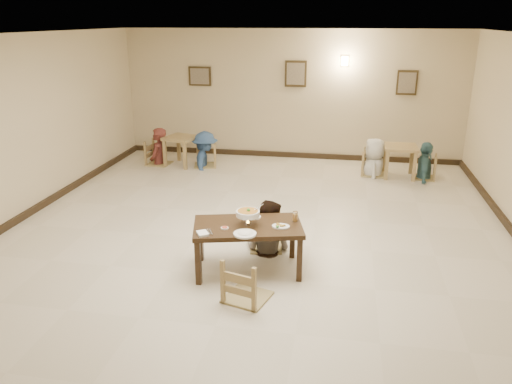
% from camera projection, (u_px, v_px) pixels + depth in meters
% --- Properties ---
extents(floor, '(10.00, 10.00, 0.00)m').
position_uv_depth(floor, '(252.00, 242.00, 7.58)').
color(floor, beige).
rests_on(floor, ground).
extents(ceiling, '(10.00, 10.00, 0.00)m').
position_uv_depth(ceiling, '(252.00, 35.00, 6.59)').
color(ceiling, white).
rests_on(ceiling, wall_back).
extents(wall_back, '(10.00, 0.00, 10.00)m').
position_uv_depth(wall_back, '(291.00, 95.00, 11.73)').
color(wall_back, beige).
rests_on(wall_back, floor).
extents(baseboard_back, '(8.00, 0.06, 0.12)m').
position_uv_depth(baseboard_back, '(290.00, 155.00, 12.18)').
color(baseboard_back, black).
rests_on(baseboard_back, floor).
extents(baseboard_left, '(0.06, 10.00, 0.12)m').
position_uv_depth(baseboard_left, '(16.00, 221.00, 8.22)').
color(baseboard_left, black).
rests_on(baseboard_left, floor).
extents(picture_a, '(0.55, 0.04, 0.45)m').
position_uv_depth(picture_a, '(200.00, 76.00, 11.92)').
color(picture_a, '#322714').
rests_on(picture_a, wall_back).
extents(picture_b, '(0.50, 0.04, 0.60)m').
position_uv_depth(picture_b, '(296.00, 74.00, 11.51)').
color(picture_b, '#322714').
rests_on(picture_b, wall_back).
extents(picture_c, '(0.45, 0.04, 0.55)m').
position_uv_depth(picture_c, '(407.00, 83.00, 11.14)').
color(picture_c, '#322714').
rests_on(picture_c, wall_back).
extents(wall_sconce, '(0.16, 0.05, 0.22)m').
position_uv_depth(wall_sconce, '(345.00, 61.00, 11.23)').
color(wall_sconce, '#FFD88C').
rests_on(wall_sconce, wall_back).
extents(main_table, '(1.56, 1.11, 0.66)m').
position_uv_depth(main_table, '(248.00, 230.00, 6.55)').
color(main_table, '#322010').
rests_on(main_table, floor).
extents(chair_far, '(0.46, 0.46, 0.98)m').
position_uv_depth(chair_far, '(266.00, 217.00, 7.23)').
color(chair_far, tan).
rests_on(chair_far, floor).
extents(chair_near, '(0.50, 0.50, 1.06)m').
position_uv_depth(chair_near, '(247.00, 259.00, 5.89)').
color(chair_near, tan).
rests_on(chair_near, floor).
extents(main_diner, '(0.91, 0.82, 1.54)m').
position_uv_depth(main_diner, '(268.00, 201.00, 7.08)').
color(main_diner, gray).
rests_on(main_diner, floor).
extents(curry_warmer, '(0.35, 0.31, 0.28)m').
position_uv_depth(curry_warmer, '(248.00, 213.00, 6.46)').
color(curry_warmer, silver).
rests_on(curry_warmer, main_table).
extents(rice_plate_far, '(0.27, 0.27, 0.06)m').
position_uv_depth(rice_plate_far, '(251.00, 216.00, 6.76)').
color(rice_plate_far, white).
rests_on(rice_plate_far, main_table).
extents(rice_plate_near, '(0.29, 0.29, 0.07)m').
position_uv_depth(rice_plate_near, '(245.00, 234.00, 6.22)').
color(rice_plate_near, white).
rests_on(rice_plate_near, main_table).
extents(fried_plate, '(0.23, 0.23, 0.05)m').
position_uv_depth(fried_plate, '(281.00, 226.00, 6.44)').
color(fried_plate, white).
rests_on(fried_plate, main_table).
extents(chili_dish, '(0.10, 0.10, 0.02)m').
position_uv_depth(chili_dish, '(225.00, 228.00, 6.40)').
color(chili_dish, white).
rests_on(chili_dish, main_table).
extents(napkin_cutlery, '(0.23, 0.27, 0.03)m').
position_uv_depth(napkin_cutlery, '(203.00, 233.00, 6.23)').
color(napkin_cutlery, white).
rests_on(napkin_cutlery, main_table).
extents(drink_glass, '(0.07, 0.07, 0.14)m').
position_uv_depth(drink_glass, '(295.00, 217.00, 6.62)').
color(drink_glass, white).
rests_on(drink_glass, main_table).
extents(bg_table_left, '(0.83, 0.83, 0.67)m').
position_uv_depth(bg_table_left, '(181.00, 142.00, 11.38)').
color(bg_table_left, '#A1834E').
rests_on(bg_table_left, floor).
extents(bg_table_right, '(0.68, 0.68, 0.68)m').
position_uv_depth(bg_table_right, '(400.00, 152.00, 10.52)').
color(bg_table_right, '#A1834E').
rests_on(bg_table_right, floor).
extents(bg_chair_ll, '(0.50, 0.50, 1.06)m').
position_uv_depth(bg_chair_ll, '(158.00, 142.00, 11.43)').
color(bg_chair_ll, tan).
rests_on(bg_chair_ll, floor).
extents(bg_chair_lr, '(0.49, 0.49, 1.05)m').
position_uv_depth(bg_chair_lr, '(205.00, 144.00, 11.30)').
color(bg_chair_lr, tan).
rests_on(bg_chair_lr, floor).
extents(bg_chair_rl, '(0.49, 0.49, 1.04)m').
position_uv_depth(bg_chair_rl, '(375.00, 152.00, 10.65)').
color(bg_chair_rl, tan).
rests_on(bg_chair_rl, floor).
extents(bg_chair_rr, '(0.45, 0.45, 0.97)m').
position_uv_depth(bg_chair_rr, '(426.00, 156.00, 10.44)').
color(bg_chair_rr, tan).
rests_on(bg_chair_rr, floor).
extents(bg_diner_a, '(0.44, 0.64, 1.71)m').
position_uv_depth(bg_diner_a, '(157.00, 128.00, 11.32)').
color(bg_diner_a, '#5D2722').
rests_on(bg_diner_a, floor).
extents(bg_diner_b, '(0.79, 1.13, 1.60)m').
position_uv_depth(bg_diner_b, '(204.00, 132.00, 11.21)').
color(bg_diner_b, '#3A5C8F').
rests_on(bg_diner_b, floor).
extents(bg_diner_c, '(0.52, 0.79, 1.61)m').
position_uv_depth(bg_diner_c, '(376.00, 138.00, 10.55)').
color(bg_diner_c, silver).
rests_on(bg_diner_c, floor).
extents(bg_diner_d, '(0.47, 0.95, 1.57)m').
position_uv_depth(bg_diner_d, '(427.00, 142.00, 10.34)').
color(bg_diner_d, '#44737C').
rests_on(bg_diner_d, floor).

